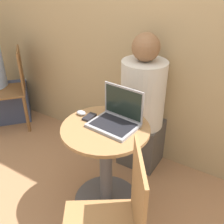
% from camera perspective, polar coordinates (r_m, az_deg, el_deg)
% --- Properties ---
extents(ground_plane, '(12.00, 12.00, 0.00)m').
position_cam_1_polar(ground_plane, '(2.25, -1.20, -18.55)').
color(ground_plane, '#9E704C').
extents(back_wall, '(7.00, 0.05, 2.60)m').
position_cam_1_polar(back_wall, '(2.21, 9.90, 19.41)').
color(back_wall, tan).
rests_on(back_wall, ground_plane).
extents(round_table, '(0.61, 0.61, 0.71)m').
position_cam_1_polar(round_table, '(1.96, -1.33, -10.30)').
color(round_table, '#4C4C51').
rests_on(round_table, ground_plane).
extents(laptop, '(0.34, 0.27, 0.26)m').
position_cam_1_polar(laptop, '(1.79, 1.03, -1.20)').
color(laptop, gray).
rests_on(laptop, round_table).
extents(cell_phone, '(0.06, 0.11, 0.02)m').
position_cam_1_polar(cell_phone, '(1.89, -4.97, -1.08)').
color(cell_phone, black).
rests_on(cell_phone, round_table).
extents(computer_mouse, '(0.07, 0.05, 0.03)m').
position_cam_1_polar(computer_mouse, '(1.93, -6.73, -0.19)').
color(computer_mouse, '#B2B2B7').
rests_on(computer_mouse, round_table).
extents(person_seated, '(0.37, 0.58, 1.23)m').
position_cam_1_polar(person_seated, '(2.36, 7.09, -0.28)').
color(person_seated, '#4C4742').
rests_on(person_seated, ground_plane).
extents(chair_background, '(0.56, 0.56, 0.91)m').
position_cam_1_polar(chair_background, '(3.11, -20.79, 4.76)').
color(chair_background, brown).
rests_on(chair_background, ground_plane).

